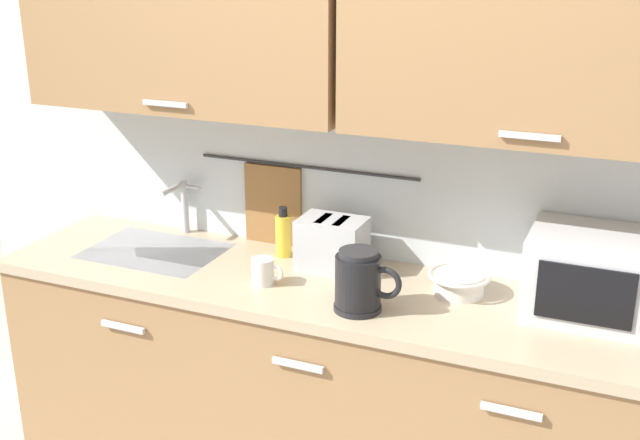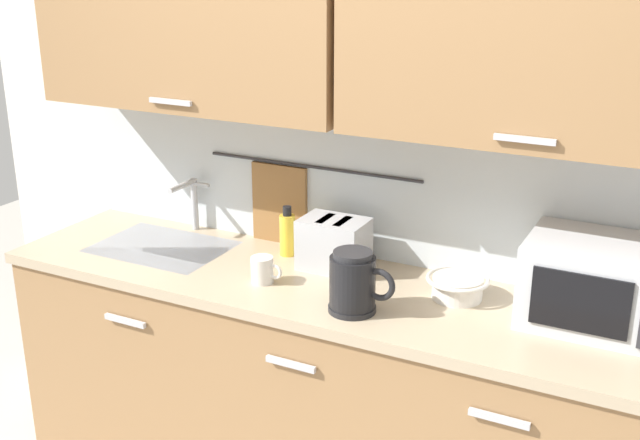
% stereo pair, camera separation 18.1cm
% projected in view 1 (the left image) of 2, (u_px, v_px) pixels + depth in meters
% --- Properties ---
extents(counter_unit, '(2.53, 0.64, 0.90)m').
position_uv_depth(counter_unit, '(331.00, 393.00, 2.94)').
color(counter_unit, '#997047').
rests_on(counter_unit, ground).
extents(back_wall_assembly, '(3.70, 0.41, 2.50)m').
position_uv_depth(back_wall_assembly, '(360.00, 97.00, 2.78)').
color(back_wall_assembly, silver).
rests_on(back_wall_assembly, ground).
extents(sink_faucet, '(0.09, 0.17, 0.22)m').
position_uv_depth(sink_faucet, '(182.00, 201.00, 3.21)').
color(sink_faucet, '#B2B5BA').
rests_on(sink_faucet, counter_unit).
extents(microwave, '(0.46, 0.35, 0.27)m').
position_uv_depth(microwave, '(602.00, 276.00, 2.51)').
color(microwave, silver).
rests_on(microwave, counter_unit).
extents(electric_kettle, '(0.23, 0.16, 0.21)m').
position_uv_depth(electric_kettle, '(359.00, 282.00, 2.55)').
color(electric_kettle, black).
rests_on(electric_kettle, counter_unit).
extents(dish_soap_bottle, '(0.06, 0.06, 0.20)m').
position_uv_depth(dish_soap_bottle, '(283.00, 235.00, 3.01)').
color(dish_soap_bottle, yellow).
rests_on(dish_soap_bottle, counter_unit).
extents(mug_near_sink, '(0.12, 0.08, 0.09)m').
position_uv_depth(mug_near_sink, '(264.00, 271.00, 2.77)').
color(mug_near_sink, silver).
rests_on(mug_near_sink, counter_unit).
extents(mixing_bowl, '(0.21, 0.21, 0.08)m').
position_uv_depth(mixing_bowl, '(459.00, 282.00, 2.69)').
color(mixing_bowl, silver).
rests_on(mixing_bowl, counter_unit).
extents(toaster, '(0.26, 0.17, 0.19)m').
position_uv_depth(toaster, '(332.00, 243.00, 2.89)').
color(toaster, '#B7BABF').
rests_on(toaster, counter_unit).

